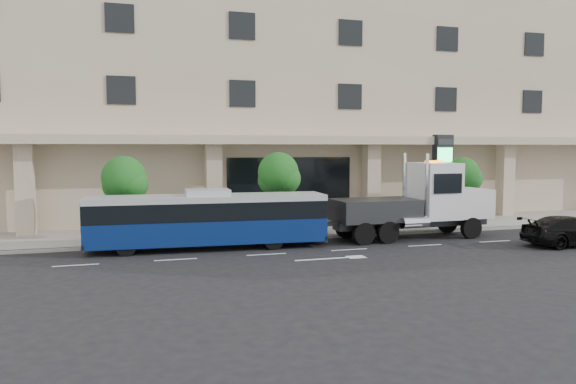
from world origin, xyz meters
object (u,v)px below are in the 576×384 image
object	(u,v)px
signage_pylon	(442,177)
tow_truck	(419,203)
city_bus	(208,219)
black_sedan	(571,231)

from	to	relation	value
signage_pylon	tow_truck	bearing A→B (deg)	-142.94
city_bus	tow_truck	xyz separation A→B (m)	(11.15, -0.04, 0.41)
black_sedan	tow_truck	bearing A→B (deg)	55.78
tow_truck	signage_pylon	size ratio (longest dim) A/B	1.81
city_bus	signage_pylon	distance (m)	16.34
city_bus	black_sedan	xyz separation A→B (m)	(17.07, -4.28, -0.71)
city_bus	tow_truck	size ratio (longest dim) A/B	1.14
city_bus	signage_pylon	size ratio (longest dim) A/B	2.07
city_bus	signage_pylon	bearing A→B (deg)	20.24
black_sedan	signage_pylon	distance (m)	9.44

